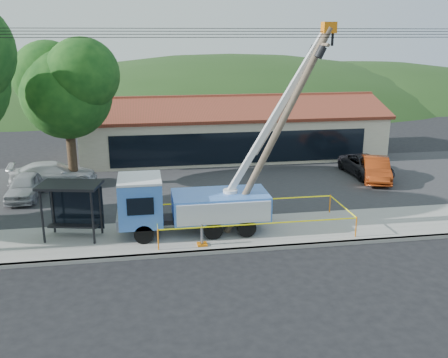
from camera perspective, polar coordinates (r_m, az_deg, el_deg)
ground at (r=19.73m, az=-0.48°, el=-11.01°), size 120.00×120.00×0.00m
curb at (r=21.57m, az=-1.34°, el=-8.31°), size 60.00×0.25×0.15m
sidewalk at (r=23.30m, az=-2.00°, el=-6.40°), size 60.00×4.00×0.15m
parking_lot at (r=30.80m, az=-3.91°, el=-0.78°), size 60.00×12.00×0.10m
strip_mall at (r=38.58m, az=0.83°, el=5.52°), size 22.50×8.53×4.67m
tree_lot at (r=30.78m, az=-17.62°, el=10.21°), size 6.30×5.60×8.94m
hill_west at (r=73.94m, az=-19.03°, el=8.31°), size 78.40×56.00×28.00m
hill_center at (r=74.00m, az=0.64°, el=9.18°), size 89.60×64.00×32.00m
hill_east at (r=79.89m, az=15.11°, el=9.15°), size 72.80×52.00×26.00m
utility_truck at (r=22.99m, az=-3.92°, el=-2.52°), size 9.78×3.70×9.40m
leaning_pole at (r=22.56m, az=6.55°, el=6.32°), size 4.79×1.78×9.30m
bus_shelter at (r=23.31m, az=-16.97°, el=-2.01°), size 2.93×2.14×2.55m
caution_tape at (r=23.51m, az=3.25°, el=-4.16°), size 8.98×3.33×0.96m
car_silver at (r=30.48m, az=-21.63°, el=-2.20°), size 1.73×4.12×1.39m
car_red at (r=33.21m, az=16.82°, el=-0.28°), size 2.90×4.70×1.46m
car_white at (r=32.30m, az=-18.75°, el=-0.91°), size 5.32×2.61×1.49m
car_dark at (r=34.14m, az=15.82°, el=0.24°), size 2.34×4.78×1.31m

